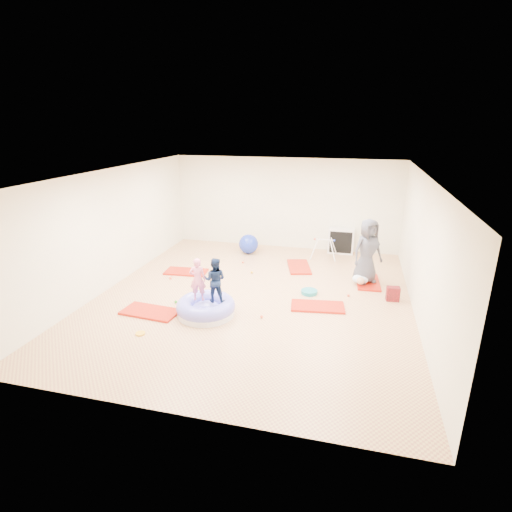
# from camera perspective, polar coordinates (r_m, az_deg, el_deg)

# --- Properties ---
(room) EXTENTS (7.01, 8.01, 2.81)m
(room) POSITION_cam_1_polar(r_m,az_deg,el_deg) (8.73, -0.48, 2.49)
(room) COLOR tan
(room) RESTS_ON ground
(gym_mat_front_left) EXTENTS (1.24, 0.69, 0.05)m
(gym_mat_front_left) POSITION_cam_1_polar(r_m,az_deg,el_deg) (8.79, -14.89, -7.71)
(gym_mat_front_left) COLOR red
(gym_mat_front_left) RESTS_ON ground
(gym_mat_mid_left) EXTENTS (1.14, 0.64, 0.05)m
(gym_mat_mid_left) POSITION_cam_1_polar(r_m,az_deg,el_deg) (10.82, -9.95, -2.22)
(gym_mat_mid_left) COLOR red
(gym_mat_mid_left) RESTS_ON ground
(gym_mat_center_back) EXTENTS (0.84, 1.24, 0.05)m
(gym_mat_center_back) POSITION_cam_1_polar(r_m,az_deg,el_deg) (11.07, 6.16, -1.54)
(gym_mat_center_back) COLOR red
(gym_mat_center_back) RESTS_ON ground
(gym_mat_right) EXTENTS (1.20, 0.71, 0.05)m
(gym_mat_right) POSITION_cam_1_polar(r_m,az_deg,el_deg) (8.84, 8.80, -7.13)
(gym_mat_right) COLOR red
(gym_mat_right) RESTS_ON ground
(gym_mat_rear_right) EXTENTS (0.62, 1.14, 0.05)m
(gym_mat_rear_right) POSITION_cam_1_polar(r_m,az_deg,el_deg) (10.38, 15.69, -3.59)
(gym_mat_rear_right) COLOR red
(gym_mat_rear_right) RESTS_ON ground
(inflatable_cushion) EXTENTS (1.23, 1.23, 0.39)m
(inflatable_cushion) POSITION_cam_1_polar(r_m,az_deg,el_deg) (8.45, -7.17, -7.34)
(inflatable_cushion) COLOR silver
(inflatable_cushion) RESTS_ON ground
(child_pink) EXTENTS (0.37, 0.28, 0.92)m
(child_pink) POSITION_cam_1_polar(r_m,az_deg,el_deg) (8.25, -8.34, -3.01)
(child_pink) COLOR pink
(child_pink) RESTS_ON inflatable_cushion
(child_navy) EXTENTS (0.48, 0.39, 0.94)m
(child_navy) POSITION_cam_1_polar(r_m,az_deg,el_deg) (8.15, -5.89, -3.11)
(child_navy) COLOR #0E1C3F
(child_navy) RESTS_ON inflatable_cushion
(adult_caregiver) EXTENTS (0.93, 0.86, 1.59)m
(adult_caregiver) POSITION_cam_1_polar(r_m,az_deg,el_deg) (10.07, 15.63, 0.70)
(adult_caregiver) COLOR #3E3F4B
(adult_caregiver) RESTS_ON gym_mat_rear_right
(infant) EXTENTS (0.40, 0.40, 0.23)m
(infant) POSITION_cam_1_polar(r_m,az_deg,el_deg) (10.10, 14.71, -3.25)
(infant) COLOR silver
(infant) RESTS_ON gym_mat_rear_right
(ball_pit_balls) EXTENTS (4.52, 3.16, 0.07)m
(ball_pit_balls) POSITION_cam_1_polar(r_m,az_deg,el_deg) (9.80, -3.17, -4.17)
(ball_pit_balls) COLOR #E75735
(ball_pit_balls) RESTS_ON ground
(exercise_ball_blue) EXTENTS (0.59, 0.59, 0.59)m
(exercise_ball_blue) POSITION_cam_1_polar(r_m,az_deg,el_deg) (12.12, -1.08, 1.73)
(exercise_ball_blue) COLOR #182CA8
(exercise_ball_blue) RESTS_ON ground
(exercise_ball_orange) EXTENTS (0.40, 0.40, 0.40)m
(exercise_ball_orange) POSITION_cam_1_polar(r_m,az_deg,el_deg) (12.46, -0.76, 1.74)
(exercise_ball_orange) COLOR orange
(exercise_ball_orange) RESTS_ON ground
(infant_play_gym) EXTENTS (0.75, 0.71, 0.58)m
(infant_play_gym) POSITION_cam_1_polar(r_m,az_deg,el_deg) (11.85, 9.71, 1.50)
(infant_play_gym) COLOR silver
(infant_play_gym) RESTS_ON ground
(cube_shelf) EXTENTS (0.76, 0.38, 0.76)m
(cube_shelf) POSITION_cam_1_polar(r_m,az_deg,el_deg) (12.40, 12.04, 2.13)
(cube_shelf) COLOR silver
(cube_shelf) RESTS_ON ground
(balance_disc) EXTENTS (0.38, 0.38, 0.09)m
(balance_disc) POSITION_cam_1_polar(r_m,az_deg,el_deg) (9.47, 7.61, -5.11)
(balance_disc) COLOR teal
(balance_disc) RESTS_ON ground
(backpack) EXTENTS (0.30, 0.20, 0.33)m
(backpack) POSITION_cam_1_polar(r_m,az_deg,el_deg) (9.50, 18.97, -5.13)
(backpack) COLOR maroon
(backpack) RESTS_ON ground
(yellow_toy) EXTENTS (0.18, 0.18, 0.03)m
(yellow_toy) POSITION_cam_1_polar(r_m,az_deg,el_deg) (8.03, -16.19, -10.58)
(yellow_toy) COLOR gold
(yellow_toy) RESTS_ON ground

